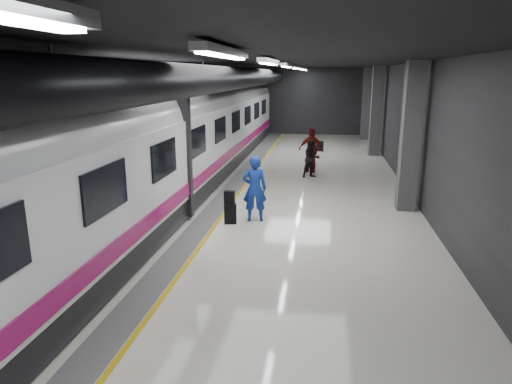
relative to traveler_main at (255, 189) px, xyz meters
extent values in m
plane|color=silver|center=(-0.07, -0.16, -0.95)|extent=(40.00, 40.00, 0.00)
cube|color=black|center=(-0.07, -0.16, 3.55)|extent=(10.00, 40.00, 0.02)
cube|color=#28282B|center=(-0.07, 19.84, 1.30)|extent=(10.00, 0.02, 4.50)
cube|color=#28282B|center=(-5.07, -0.16, 1.30)|extent=(0.02, 40.00, 4.50)
cube|color=#28282B|center=(4.93, -0.16, 1.30)|extent=(0.02, 40.00, 4.50)
cube|color=slate|center=(-1.42, -0.16, -0.94)|extent=(0.65, 39.80, 0.01)
cube|color=yellow|center=(-1.02, -0.16, -0.94)|extent=(0.10, 39.80, 0.01)
cylinder|color=black|center=(-1.37, -0.16, 3.00)|extent=(0.80, 38.00, 0.80)
cube|color=silver|center=(0.53, -6.16, 3.45)|extent=(0.22, 2.60, 0.10)
cube|color=silver|center=(0.53, -1.16, 3.45)|extent=(0.22, 2.60, 0.10)
cube|color=silver|center=(0.53, 3.84, 3.45)|extent=(0.22, 2.60, 0.10)
cube|color=silver|center=(0.53, 8.84, 3.45)|extent=(0.22, 2.60, 0.10)
cube|color=silver|center=(0.53, 13.84, 3.45)|extent=(0.22, 2.60, 0.10)
cube|color=silver|center=(0.53, 17.84, 3.45)|extent=(0.22, 2.60, 0.10)
cube|color=#515154|center=(4.48, 1.84, 1.30)|extent=(0.55, 0.55, 4.50)
cube|color=#515154|center=(4.48, 11.84, 1.30)|extent=(0.55, 0.55, 4.50)
cube|color=#515154|center=(4.48, 17.84, 1.30)|extent=(0.55, 0.55, 4.50)
cube|color=black|center=(-3.32, -0.16, -0.60)|extent=(2.80, 38.00, 0.60)
cube|color=white|center=(-3.32, -0.16, 0.80)|extent=(2.90, 38.00, 2.20)
cylinder|color=white|center=(-3.32, -0.16, 1.75)|extent=(2.80, 38.00, 2.80)
cube|color=#990D5A|center=(-1.85, -0.16, 0.00)|extent=(0.04, 38.00, 0.35)
cube|color=black|center=(-3.32, -0.16, 1.05)|extent=(3.05, 0.25, 3.80)
cube|color=black|center=(-1.85, -5.16, 1.20)|extent=(0.05, 1.60, 0.85)
cube|color=black|center=(-1.85, -2.16, 1.20)|extent=(0.05, 1.60, 0.85)
cube|color=black|center=(-1.85, 0.84, 1.20)|extent=(0.05, 1.60, 0.85)
cube|color=black|center=(-1.85, 3.84, 1.20)|extent=(0.05, 1.60, 0.85)
cube|color=black|center=(-1.85, 6.84, 1.20)|extent=(0.05, 1.60, 0.85)
cube|color=black|center=(-1.85, 9.84, 1.20)|extent=(0.05, 1.60, 0.85)
cube|color=black|center=(-1.85, 12.84, 1.20)|extent=(0.05, 1.60, 0.85)
cube|color=black|center=(-1.85, 15.84, 1.20)|extent=(0.05, 1.60, 0.85)
imported|color=#1644A9|center=(0.00, 0.00, 0.00)|extent=(0.76, 0.58, 1.90)
cube|color=black|center=(-0.64, -0.35, -0.67)|extent=(0.38, 0.27, 0.56)
cube|color=black|center=(-0.66, -0.35, -0.19)|extent=(0.29, 0.16, 0.38)
imported|color=black|center=(1.43, 5.95, -0.18)|extent=(0.92, 0.85, 1.53)
imported|color=maroon|center=(1.36, 7.08, -0.01)|extent=(1.19, 0.77, 1.88)
cube|color=black|center=(1.68, 12.61, -0.67)|extent=(0.41, 0.29, 0.56)
camera|label=1|loc=(1.90, -12.41, 3.16)|focal=32.00mm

